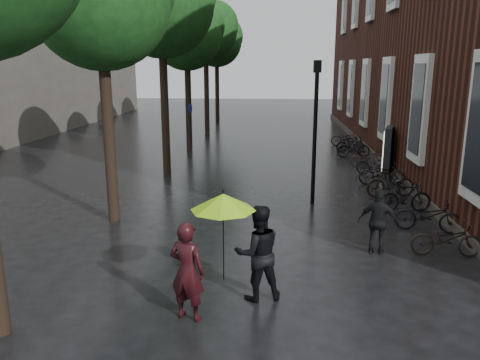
# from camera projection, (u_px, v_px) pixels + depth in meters

# --- Properties ---
(brick_building) EXTENTS (10.20, 33.20, 12.00)m
(brick_building) POSITION_uv_depth(u_px,v_px,m) (475.00, 33.00, 23.34)
(brick_building) COLOR #38160F
(brick_building) RESTS_ON ground
(street_trees) EXTENTS (4.33, 34.03, 8.91)m
(street_trees) POSITION_uv_depth(u_px,v_px,m) (175.00, 22.00, 20.88)
(street_trees) COLOR black
(street_trees) RESTS_ON ground
(person_burgundy) EXTENTS (0.76, 0.62, 1.81)m
(person_burgundy) POSITION_uv_depth(u_px,v_px,m) (187.00, 271.00, 8.20)
(person_burgundy) COLOR black
(person_burgundy) RESTS_ON ground
(person_black) EXTENTS (1.08, 0.95, 1.89)m
(person_black) POSITION_uv_depth(u_px,v_px,m) (258.00, 253.00, 8.92)
(person_black) COLOR black
(person_black) RESTS_ON ground
(lime_umbrella) EXTENTS (1.18, 1.18, 1.73)m
(lime_umbrella) POSITION_uv_depth(u_px,v_px,m) (223.00, 202.00, 8.23)
(lime_umbrella) COLOR black
(lime_umbrella) RESTS_ON ground
(pedestrian_walking) EXTENTS (1.01, 0.61, 1.60)m
(pedestrian_walking) POSITION_uv_depth(u_px,v_px,m) (378.00, 222.00, 11.13)
(pedestrian_walking) COLOR black
(pedestrian_walking) RESTS_ON ground
(parked_bicycles) EXTENTS (2.08, 16.53, 1.02)m
(parked_bicycles) POSITION_uv_depth(u_px,v_px,m) (378.00, 169.00, 18.42)
(parked_bicycles) COLOR black
(parked_bicycles) RESTS_ON ground
(ad_lightbox) EXTENTS (0.30, 1.32, 1.99)m
(ad_lightbox) POSITION_uv_depth(u_px,v_px,m) (388.00, 151.00, 19.32)
(ad_lightbox) COLOR black
(ad_lightbox) RESTS_ON ground
(lamp_post) EXTENTS (0.24, 0.24, 4.59)m
(lamp_post) POSITION_uv_depth(u_px,v_px,m) (315.00, 119.00, 14.74)
(lamp_post) COLOR black
(lamp_post) RESTS_ON ground
(cycle_sign) EXTENTS (0.14, 0.47, 2.61)m
(cycle_sign) POSITION_uv_depth(u_px,v_px,m) (190.00, 122.00, 23.14)
(cycle_sign) COLOR #262628
(cycle_sign) RESTS_ON ground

